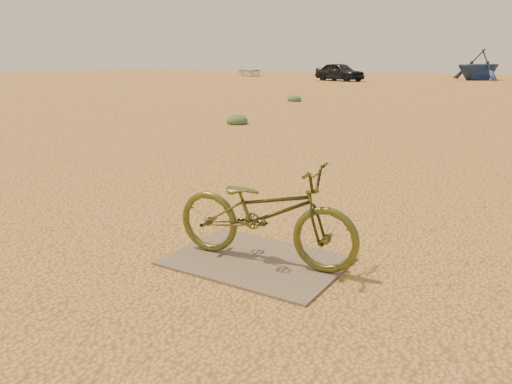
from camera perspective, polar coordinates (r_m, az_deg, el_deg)
The scene contains 8 objects.
ground at distance 4.98m, azimuth -0.19°, elevation -5.40°, with size 120.00×120.00×0.00m, color #E39D55.
plywood_board at distance 4.44m, azimuth -0.00°, elevation -7.86°, with size 1.49×1.06×0.02m, color brown.
bicycle at distance 4.27m, azimuth 1.03°, elevation -2.38°, with size 0.58×1.67×0.88m, color #50531E.
car at distance 41.39m, azimuth 9.53°, elevation 13.40°, with size 1.68×4.18×1.42m, color black.
boat_near_left at distance 52.55m, azimuth -0.78°, elevation 13.68°, with size 3.51×4.92×1.02m, color silver.
boat_far_left at distance 46.06m, azimuth 24.13°, elevation 13.16°, with size 4.13×4.78×2.52m, color navy.
kale_a at distance 13.80m, azimuth -2.16°, elevation 7.78°, with size 0.60×0.60×0.33m, color #557249.
kale_c at distance 21.26m, azimuth 4.41°, elevation 10.29°, with size 0.60×0.60×0.33m, color #557249.
Camera 1 is at (2.46, -3.96, 1.74)m, focal length 35.00 mm.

